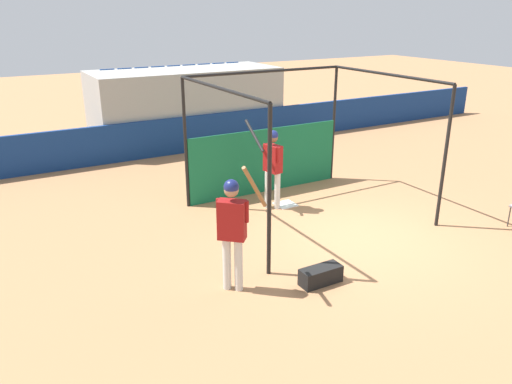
# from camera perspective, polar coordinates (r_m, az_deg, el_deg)

# --- Properties ---
(ground_plane) EXTENTS (60.00, 60.00, 0.00)m
(ground_plane) POSITION_cam_1_polar(r_m,az_deg,el_deg) (9.90, 11.33, -4.96)
(ground_plane) COLOR #A8754C
(outfield_wall) EXTENTS (24.00, 0.12, 1.10)m
(outfield_wall) POSITION_cam_1_polar(r_m,az_deg,el_deg) (15.60, -6.10, 6.76)
(outfield_wall) COLOR navy
(outfield_wall) RESTS_ON ground
(bleacher_section) EXTENTS (5.95, 2.40, 2.38)m
(bleacher_section) POSITION_cam_1_polar(r_m,az_deg,el_deg) (16.61, -7.96, 9.74)
(bleacher_section) COLOR #9E9E99
(bleacher_section) RESTS_ON ground
(batting_cage) EXTENTS (4.05, 3.55, 2.87)m
(batting_cage) POSITION_cam_1_polar(r_m,az_deg,el_deg) (11.28, 2.46, 5.15)
(batting_cage) COLOR black
(batting_cage) RESTS_ON ground
(home_plate) EXTENTS (0.44, 0.44, 0.02)m
(home_plate) POSITION_cam_1_polar(r_m,az_deg,el_deg) (11.24, 3.39, -1.43)
(home_plate) COLOR white
(home_plate) RESTS_ON ground
(player_batter) EXTENTS (0.53, 0.83, 1.92)m
(player_batter) POSITION_cam_1_polar(r_m,az_deg,el_deg) (10.72, 1.86, 3.45)
(player_batter) COLOR silver
(player_batter) RESTS_ON ground
(player_waiting) EXTENTS (0.75, 0.60, 2.10)m
(player_waiting) POSITION_cam_1_polar(r_m,az_deg,el_deg) (7.49, -2.69, -3.73)
(player_waiting) COLOR silver
(player_waiting) RESTS_ON ground
(equipment_bag) EXTENTS (0.70, 0.28, 0.28)m
(equipment_bag) POSITION_cam_1_polar(r_m,az_deg,el_deg) (8.14, 7.40, -9.43)
(equipment_bag) COLOR black
(equipment_bag) RESTS_ON ground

